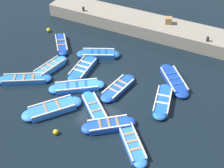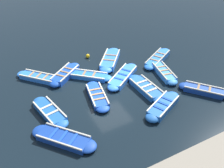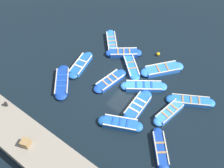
{
  "view_description": "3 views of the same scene",
  "coord_description": "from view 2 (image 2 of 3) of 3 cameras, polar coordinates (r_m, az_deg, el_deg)",
  "views": [
    {
      "loc": [
        13.3,
        7.69,
        13.71
      ],
      "look_at": [
        -0.67,
        0.76,
        0.28
      ],
      "focal_mm": 50.0,
      "sensor_mm": 36.0,
      "label": 1
    },
    {
      "loc": [
        -12.38,
        6.49,
        10.04
      ],
      "look_at": [
        -0.18,
        -0.04,
        0.37
      ],
      "focal_mm": 42.0,
      "sensor_mm": 36.0,
      "label": 2
    },
    {
      "loc": [
        -11.26,
        -6.86,
        16.48
      ],
      "look_at": [
        -0.88,
        0.85,
        0.28
      ],
      "focal_mm": 42.0,
      "sensor_mm": 36.0,
      "label": 3
    }
  ],
  "objects": [
    {
      "name": "ground_plane",
      "position": [
        17.21,
        -0.4,
        -0.73
      ],
      "size": [
        120.0,
        120.0,
        0.0
      ],
      "primitive_type": "plane",
      "color": "black"
    },
    {
      "name": "boat_mid_row",
      "position": [
        20.41,
        9.91,
        5.48
      ],
      "size": [
        2.5,
        3.59,
        0.39
      ],
      "color": "blue",
      "rests_on": "ground"
    },
    {
      "name": "boat_drifting",
      "position": [
        18.58,
        -15.65,
        1.38
      ],
      "size": [
        2.99,
        2.83,
        0.36
      ],
      "color": "blue",
      "rests_on": "ground"
    },
    {
      "name": "boat_outer_left",
      "position": [
        15.67,
        11.06,
        -4.74
      ],
      "size": [
        2.13,
        3.31,
        0.45
      ],
      "color": "#1E59AD",
      "rests_on": "ground"
    },
    {
      "name": "boat_end_of_row",
      "position": [
        13.79,
        -10.49,
        -11.58
      ],
      "size": [
        3.39,
        3.05,
        0.37
      ],
      "color": "navy",
      "rests_on": "ground"
    },
    {
      "name": "boat_bow_out",
      "position": [
        15.43,
        -13.38,
        -5.94
      ],
      "size": [
        3.41,
        1.47,
        0.4
      ],
      "color": "#1E59AD",
      "rests_on": "ground"
    },
    {
      "name": "boat_broadside",
      "position": [
        17.64,
        19.32,
        -1.3
      ],
      "size": [
        2.89,
        2.55,
        0.4
      ],
      "color": "navy",
      "rests_on": "ground"
    },
    {
      "name": "boat_alongside",
      "position": [
        18.15,
        -5.0,
        1.79
      ],
      "size": [
        2.71,
        2.93,
        0.36
      ],
      "color": "blue",
      "rests_on": "ground"
    },
    {
      "name": "boat_near_quay",
      "position": [
        18.74,
        11.24,
        2.48
      ],
      "size": [
        3.23,
        1.34,
        0.42
      ],
      "color": "#3884E0",
      "rests_on": "ground"
    },
    {
      "name": "boat_centre",
      "position": [
        17.98,
        2.41,
        1.64
      ],
      "size": [
        2.81,
        3.49,
        0.4
      ],
      "color": "blue",
      "rests_on": "ground"
    },
    {
      "name": "boat_tucked",
      "position": [
        16.99,
        7.47,
        -0.89
      ],
      "size": [
        3.44,
        1.11,
        0.4
      ],
      "color": "#1E59AD",
      "rests_on": "ground"
    },
    {
      "name": "boat_outer_right",
      "position": [
        16.23,
        -3.21,
        -2.63
      ],
      "size": [
        3.34,
        1.44,
        0.36
      ],
      "color": "#1947B7",
      "rests_on": "ground"
    },
    {
      "name": "boat_stern_in",
      "position": [
        19.89,
        -0.42,
        5.29
      ],
      "size": [
        3.49,
        3.11,
        0.45
      ],
      "color": "blue",
      "rests_on": "ground"
    },
    {
      "name": "boat_inner_gap",
      "position": [
        18.44,
        -10.16,
        2.08
      ],
      "size": [
        2.58,
        3.01,
        0.45
      ],
      "color": "#1947B7",
      "rests_on": "ground"
    },
    {
      "name": "buoy_yellow_far",
      "position": [
        20.58,
        -5.3,
        6.1
      ],
      "size": [
        0.31,
        0.31,
        0.31
      ],
      "primitive_type": "sphere",
      "color": "#EAB214",
      "rests_on": "ground"
    }
  ]
}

